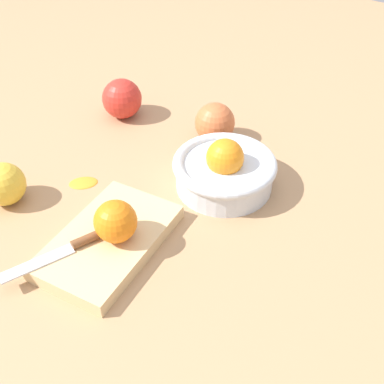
# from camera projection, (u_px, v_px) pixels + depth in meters

# --- Properties ---
(ground_plane) EXTENTS (2.40, 2.40, 0.00)m
(ground_plane) POSITION_uv_depth(u_px,v_px,m) (141.00, 203.00, 0.86)
(ground_plane) COLOR tan
(bowl) EXTENTS (0.18, 0.18, 0.10)m
(bowl) POSITION_uv_depth(u_px,v_px,m) (224.00, 170.00, 0.87)
(bowl) COLOR silver
(bowl) RESTS_ON ground_plane
(cutting_board) EXTENTS (0.24, 0.16, 0.02)m
(cutting_board) POSITION_uv_depth(u_px,v_px,m) (108.00, 241.00, 0.77)
(cutting_board) COLOR #DBB77F
(cutting_board) RESTS_ON ground_plane
(orange_on_board) EXTENTS (0.07, 0.07, 0.07)m
(orange_on_board) POSITION_uv_depth(u_px,v_px,m) (116.00, 221.00, 0.74)
(orange_on_board) COLOR orange
(orange_on_board) RESTS_ON cutting_board
(knife) EXTENTS (0.15, 0.07, 0.01)m
(knife) POSITION_uv_depth(u_px,v_px,m) (65.00, 250.00, 0.74)
(knife) COLOR silver
(knife) RESTS_ON cutting_board
(apple_mid_left) EXTENTS (0.08, 0.08, 0.08)m
(apple_mid_left) POSITION_uv_depth(u_px,v_px,m) (216.00, 123.00, 0.98)
(apple_mid_left) COLOR #CC6638
(apple_mid_left) RESTS_ON ground_plane
(apple_front_right) EXTENTS (0.07, 0.07, 0.07)m
(apple_front_right) POSITION_uv_depth(u_px,v_px,m) (4.00, 184.00, 0.84)
(apple_front_right) COLOR gold
(apple_front_right) RESTS_ON ground_plane
(apple_front_left) EXTENTS (0.08, 0.08, 0.08)m
(apple_front_left) POSITION_uv_depth(u_px,v_px,m) (122.00, 99.00, 1.05)
(apple_front_left) COLOR red
(apple_front_left) RESTS_ON ground_plane
(citrus_peel) EXTENTS (0.06, 0.06, 0.01)m
(citrus_peel) POSITION_uv_depth(u_px,v_px,m) (83.00, 181.00, 0.90)
(citrus_peel) COLOR orange
(citrus_peel) RESTS_ON ground_plane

